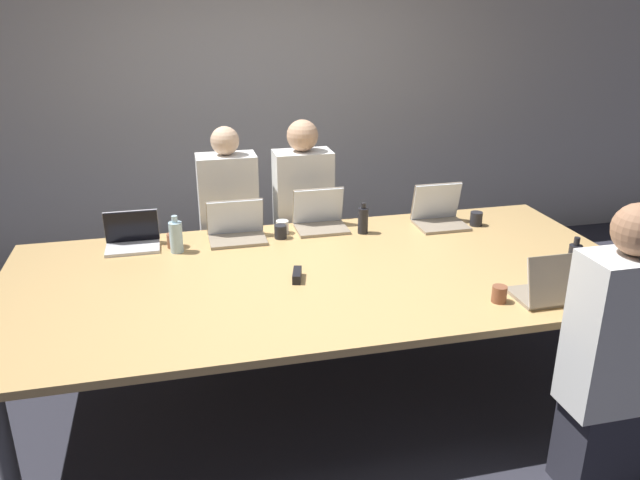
{
  "coord_description": "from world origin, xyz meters",
  "views": [
    {
      "loc": [
        -0.76,
        -3.1,
        2.15
      ],
      "look_at": [
        0.01,
        0.1,
        0.88
      ],
      "focal_mm": 35.0,
      "sensor_mm": 36.0,
      "label": 1
    }
  ],
  "objects_px": {
    "laptop_far_right": "(439,213)",
    "laptop_far_midleft": "(236,228)",
    "bottle_far_left": "(176,237)",
    "stapler": "(297,275)",
    "person_near_right": "(614,360)",
    "cup_far_center": "(282,227)",
    "cup_far_midleft": "(280,232)",
    "cup_near_right": "(499,294)",
    "person_far_center": "(303,220)",
    "laptop_near_right": "(550,288)",
    "laptop_far_left": "(132,237)",
    "cup_far_right": "(476,219)",
    "bottle_far_center": "(363,220)",
    "person_far_midleft": "(230,227)",
    "laptop_far_center": "(320,217)",
    "bottle_near_right": "(574,262)",
    "cup_far_left": "(175,240)"
  },
  "relations": [
    {
      "from": "cup_near_right",
      "to": "laptop_far_center",
      "type": "distance_m",
      "value": 1.41
    },
    {
      "from": "person_near_right",
      "to": "bottle_far_left",
      "type": "bearing_deg",
      "value": -41.38
    },
    {
      "from": "laptop_far_right",
      "to": "cup_far_left",
      "type": "relative_size",
      "value": 3.59
    },
    {
      "from": "laptop_near_right",
      "to": "bottle_near_right",
      "type": "bearing_deg",
      "value": -143.13
    },
    {
      "from": "laptop_far_center",
      "to": "person_far_center",
      "type": "xyz_separation_m",
      "value": [
        -0.04,
        0.32,
        -0.12
      ]
    },
    {
      "from": "person_far_midleft",
      "to": "cup_far_midleft",
      "type": "bearing_deg",
      "value": -58.79
    },
    {
      "from": "person_near_right",
      "to": "cup_far_center",
      "type": "distance_m",
      "value": 2.11
    },
    {
      "from": "laptop_far_right",
      "to": "bottle_far_center",
      "type": "relative_size",
      "value": 1.62
    },
    {
      "from": "cup_near_right",
      "to": "cup_far_midleft",
      "type": "xyz_separation_m",
      "value": [
        -0.91,
        1.14,
        0.0
      ]
    },
    {
      "from": "stapler",
      "to": "cup_far_center",
      "type": "bearing_deg",
      "value": 100.85
    },
    {
      "from": "bottle_far_left",
      "to": "stapler",
      "type": "height_order",
      "value": "bottle_far_left"
    },
    {
      "from": "laptop_near_right",
      "to": "person_near_right",
      "type": "distance_m",
      "value": 0.5
    },
    {
      "from": "cup_near_right",
      "to": "cup_far_center",
      "type": "relative_size",
      "value": 1.0
    },
    {
      "from": "laptop_far_right",
      "to": "cup_near_right",
      "type": "bearing_deg",
      "value": -98.61
    },
    {
      "from": "cup_far_left",
      "to": "bottle_far_left",
      "type": "height_order",
      "value": "bottle_far_left"
    },
    {
      "from": "cup_far_center",
      "to": "cup_far_midleft",
      "type": "bearing_deg",
      "value": -107.75
    },
    {
      "from": "laptop_near_right",
      "to": "cup_far_right",
      "type": "xyz_separation_m",
      "value": [
        0.17,
        1.13,
        -0.03
      ]
    },
    {
      "from": "person_near_right",
      "to": "bottle_near_right",
      "type": "height_order",
      "value": "person_near_right"
    },
    {
      "from": "laptop_far_center",
      "to": "cup_far_center",
      "type": "relative_size",
      "value": 4.0
    },
    {
      "from": "cup_far_right",
      "to": "laptop_far_center",
      "type": "bearing_deg",
      "value": 169.16
    },
    {
      "from": "laptop_far_right",
      "to": "cup_far_left",
      "type": "xyz_separation_m",
      "value": [
        -1.74,
        -0.01,
        -0.04
      ]
    },
    {
      "from": "person_near_right",
      "to": "bottle_far_center",
      "type": "distance_m",
      "value": 1.78
    },
    {
      "from": "laptop_near_right",
      "to": "bottle_far_center",
      "type": "bearing_deg",
      "value": -62.0
    },
    {
      "from": "laptop_far_left",
      "to": "person_near_right",
      "type": "bearing_deg",
      "value": -40.0
    },
    {
      "from": "cup_near_right",
      "to": "bottle_far_center",
      "type": "xyz_separation_m",
      "value": [
        -0.37,
        1.11,
        0.05
      ]
    },
    {
      "from": "laptop_far_midleft",
      "to": "person_far_midleft",
      "type": "height_order",
      "value": "person_far_midleft"
    },
    {
      "from": "cup_far_left",
      "to": "cup_far_midleft",
      "type": "xyz_separation_m",
      "value": [
        0.66,
        0.0,
        -0.0
      ]
    },
    {
      "from": "laptop_near_right",
      "to": "laptop_far_center",
      "type": "bearing_deg",
      "value": -56.8
    },
    {
      "from": "cup_far_right",
      "to": "stapler",
      "type": "bearing_deg",
      "value": -157.0
    },
    {
      "from": "person_near_right",
      "to": "laptop_far_midleft",
      "type": "relative_size",
      "value": 3.89
    },
    {
      "from": "cup_near_right",
      "to": "stapler",
      "type": "distance_m",
      "value": 1.06
    },
    {
      "from": "person_far_midleft",
      "to": "laptop_far_midleft",
      "type": "bearing_deg",
      "value": -88.86
    },
    {
      "from": "cup_far_center",
      "to": "bottle_far_left",
      "type": "xyz_separation_m",
      "value": [
        -0.68,
        -0.17,
        0.06
      ]
    },
    {
      "from": "cup_near_right",
      "to": "person_far_center",
      "type": "height_order",
      "value": "person_far_center"
    },
    {
      "from": "laptop_far_left",
      "to": "stapler",
      "type": "bearing_deg",
      "value": -38.38
    },
    {
      "from": "laptop_far_right",
      "to": "bottle_near_right",
      "type": "bearing_deg",
      "value": -71.92
    },
    {
      "from": "person_near_right",
      "to": "cup_far_left",
      "type": "bearing_deg",
      "value": -42.68
    },
    {
      "from": "cup_far_center",
      "to": "bottle_far_center",
      "type": "xyz_separation_m",
      "value": [
        0.51,
        -0.12,
        0.05
      ]
    },
    {
      "from": "laptop_far_left",
      "to": "stapler",
      "type": "height_order",
      "value": "laptop_far_left"
    },
    {
      "from": "laptop_far_midleft",
      "to": "stapler",
      "type": "bearing_deg",
      "value": -70.23
    },
    {
      "from": "bottle_near_right",
      "to": "bottle_far_center",
      "type": "relative_size",
      "value": 1.22
    },
    {
      "from": "laptop_near_right",
      "to": "person_near_right",
      "type": "xyz_separation_m",
      "value": [
        0.02,
        -0.49,
        -0.12
      ]
    },
    {
      "from": "laptop_near_right",
      "to": "person_near_right",
      "type": "relative_size",
      "value": 0.23
    },
    {
      "from": "laptop_far_left",
      "to": "bottle_far_center",
      "type": "bearing_deg",
      "value": -3.69
    },
    {
      "from": "laptop_far_right",
      "to": "laptop_far_midleft",
      "type": "xyz_separation_m",
      "value": [
        -1.36,
        0.04,
        -0.01
      ]
    },
    {
      "from": "laptop_far_right",
      "to": "cup_far_right",
      "type": "distance_m",
      "value": 0.25
    },
    {
      "from": "cup_far_midleft",
      "to": "bottle_far_center",
      "type": "bearing_deg",
      "value": -3.62
    },
    {
      "from": "stapler",
      "to": "cup_far_right",
      "type": "bearing_deg",
      "value": 37.9
    },
    {
      "from": "bottle_far_left",
      "to": "laptop_far_center",
      "type": "bearing_deg",
      "value": 12.73
    },
    {
      "from": "laptop_near_right",
      "to": "laptop_far_left",
      "type": "height_order",
      "value": "laptop_near_right"
    }
  ]
}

